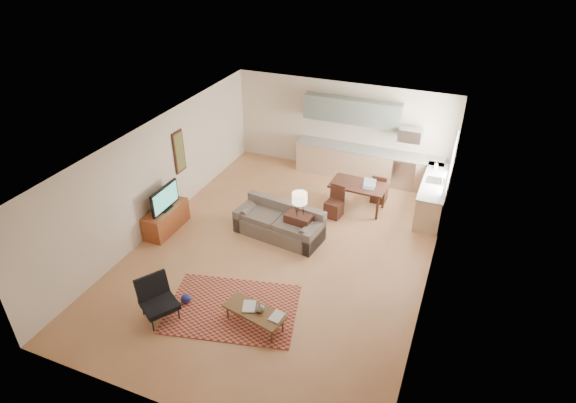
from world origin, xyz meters
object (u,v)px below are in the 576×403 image
at_px(coffee_table, 255,317).
at_px(sofa, 279,222).
at_px(console_table, 299,227).
at_px(armchair, 159,301).
at_px(tv_credenza, 166,219).
at_px(dining_table, 358,196).

bearing_deg(coffee_table, sofa, 117.12).
xyz_separation_m(coffee_table, console_table, (-0.22, 2.90, 0.18)).
relative_size(sofa, console_table, 3.03).
bearing_deg(armchair, console_table, 8.35).
relative_size(tv_credenza, console_table, 1.80).
relative_size(coffee_table, armchair, 1.46).
relative_size(sofa, coffee_table, 1.82).
distance_m(coffee_table, dining_table, 4.88).
bearing_deg(armchair, tv_credenza, 64.85).
distance_m(coffee_table, console_table, 2.92).
relative_size(armchair, tv_credenza, 0.64).
bearing_deg(coffee_table, console_table, 107.18).
bearing_deg(dining_table, armchair, -112.14).
height_order(sofa, armchair, armchair).
relative_size(armchair, console_table, 1.14).
bearing_deg(sofa, dining_table, 61.61).
height_order(sofa, tv_credenza, sofa).
bearing_deg(dining_table, sofa, -123.86).
height_order(coffee_table, console_table, console_table).
xyz_separation_m(coffee_table, armchair, (-1.76, -0.51, 0.23)).
xyz_separation_m(coffee_table, tv_credenza, (-3.39, 2.09, 0.12)).
distance_m(console_table, dining_table, 2.12).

